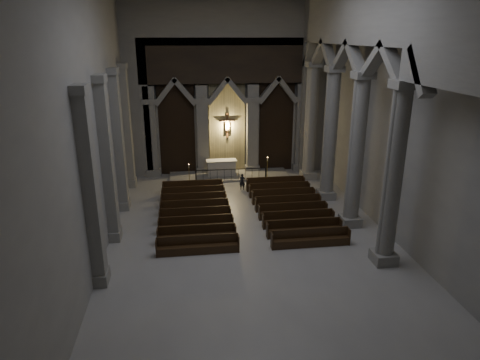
{
  "coord_description": "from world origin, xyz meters",
  "views": [
    {
      "loc": [
        -3.13,
        -18.47,
        9.68
      ],
      "look_at": [
        -0.25,
        3.0,
        2.3
      ],
      "focal_mm": 32.0,
      "sensor_mm": 36.0,
      "label": 1
    }
  ],
  "objects_px": {
    "candle_stand_right": "(267,173)",
    "worshipper": "(242,182)",
    "altar_rail": "(231,173)",
    "altar": "(221,167)",
    "pews": "(243,211)",
    "candle_stand_left": "(189,179)"
  },
  "relations": [
    {
      "from": "candle_stand_right",
      "to": "worshipper",
      "type": "relative_size",
      "value": 1.5
    },
    {
      "from": "pews",
      "to": "worshipper",
      "type": "bearing_deg",
      "value": 82.75
    },
    {
      "from": "candle_stand_right",
      "to": "worshipper",
      "type": "distance_m",
      "value": 2.83
    },
    {
      "from": "altar_rail",
      "to": "pews",
      "type": "xyz_separation_m",
      "value": [
        0.0,
        -5.92,
        -0.36
      ]
    },
    {
      "from": "altar",
      "to": "candle_stand_left",
      "type": "xyz_separation_m",
      "value": [
        -2.32,
        -1.42,
        -0.3
      ]
    },
    {
      "from": "altar",
      "to": "altar_rail",
      "type": "relative_size",
      "value": 0.44
    },
    {
      "from": "altar",
      "to": "candle_stand_right",
      "type": "bearing_deg",
      "value": -16.31
    },
    {
      "from": "pews",
      "to": "altar_rail",
      "type": "bearing_deg",
      "value": 90.0
    },
    {
      "from": "altar_rail",
      "to": "candle_stand_left",
      "type": "relative_size",
      "value": 3.39
    },
    {
      "from": "altar_rail",
      "to": "altar",
      "type": "bearing_deg",
      "value": 114.01
    },
    {
      "from": "altar",
      "to": "pews",
      "type": "bearing_deg",
      "value": -85.51
    },
    {
      "from": "altar",
      "to": "worshipper",
      "type": "height_order",
      "value": "altar"
    },
    {
      "from": "altar",
      "to": "pews",
      "type": "xyz_separation_m",
      "value": [
        0.56,
        -7.19,
        -0.42
      ]
    },
    {
      "from": "worshipper",
      "to": "candle_stand_right",
      "type": "bearing_deg",
      "value": 60.04
    },
    {
      "from": "altar_rail",
      "to": "candle_stand_right",
      "type": "xyz_separation_m",
      "value": [
        2.59,
        0.34,
        -0.21
      ]
    },
    {
      "from": "candle_stand_right",
      "to": "pews",
      "type": "xyz_separation_m",
      "value": [
        -2.59,
        -6.27,
        -0.16
      ]
    },
    {
      "from": "altar",
      "to": "worshipper",
      "type": "relative_size",
      "value": 2.01
    },
    {
      "from": "candle_stand_left",
      "to": "worshipper",
      "type": "distance_m",
      "value": 3.74
    },
    {
      "from": "altar",
      "to": "worshipper",
      "type": "distance_m",
      "value": 3.09
    },
    {
      "from": "worshipper",
      "to": "pews",
      "type": "bearing_deg",
      "value": -80.91
    },
    {
      "from": "altar",
      "to": "worshipper",
      "type": "bearing_deg",
      "value": -68.83
    },
    {
      "from": "candle_stand_right",
      "to": "pews",
      "type": "relative_size",
      "value": 0.17
    }
  ]
}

